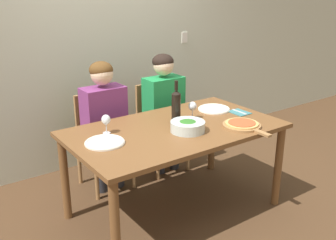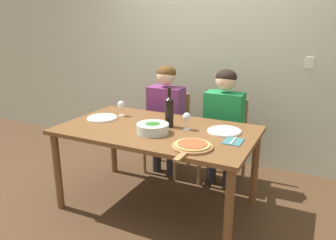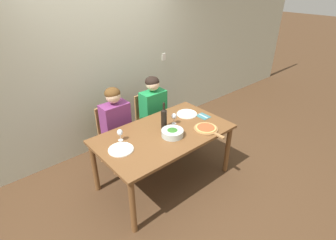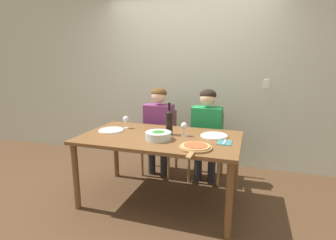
# 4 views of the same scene
# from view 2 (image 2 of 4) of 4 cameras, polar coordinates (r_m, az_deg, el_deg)

# --- Properties ---
(ground_plane) EXTENTS (40.00, 40.00, 0.00)m
(ground_plane) POSITION_cam_2_polar(r_m,az_deg,el_deg) (3.19, -1.82, -14.57)
(ground_plane) COLOR #4C331E
(back_wall) EXTENTS (10.00, 0.06, 2.70)m
(back_wall) POSITION_cam_2_polar(r_m,az_deg,el_deg) (3.97, 7.32, 12.17)
(back_wall) COLOR beige
(back_wall) RESTS_ON ground
(dining_table) EXTENTS (1.70, 0.98, 0.76)m
(dining_table) POSITION_cam_2_polar(r_m,az_deg,el_deg) (2.90, -1.94, -3.04)
(dining_table) COLOR brown
(dining_table) RESTS_ON ground
(chair_left) EXTENTS (0.42, 0.42, 0.88)m
(chair_left) POSITION_cam_2_polar(r_m,az_deg,el_deg) (3.76, 0.30, -1.54)
(chair_left) COLOR #9E7042
(chair_left) RESTS_ON ground
(chair_right) EXTENTS (0.42, 0.42, 0.88)m
(chair_right) POSITION_cam_2_polar(r_m,az_deg,el_deg) (3.54, 9.95, -3.00)
(chair_right) COLOR #9E7042
(chair_right) RESTS_ON ground
(person_woman) EXTENTS (0.47, 0.51, 1.21)m
(person_woman) POSITION_cam_2_polar(r_m,az_deg,el_deg) (3.60, -0.46, 1.76)
(person_woman) COLOR #28282D
(person_woman) RESTS_ON ground
(person_man) EXTENTS (0.47, 0.51, 1.21)m
(person_man) POSITION_cam_2_polar(r_m,az_deg,el_deg) (3.36, 9.63, 0.45)
(person_man) COLOR #28282D
(person_man) RESTS_ON ground
(wine_bottle) EXTENTS (0.08, 0.08, 0.35)m
(wine_bottle) POSITION_cam_2_polar(r_m,az_deg,el_deg) (2.87, 0.22, 1.59)
(wine_bottle) COLOR black
(wine_bottle) RESTS_ON dining_table
(broccoli_bowl) EXTENTS (0.27, 0.27, 0.09)m
(broccoli_bowl) POSITION_cam_2_polar(r_m,az_deg,el_deg) (2.74, -2.67, -1.43)
(broccoli_bowl) COLOR silver
(broccoli_bowl) RESTS_ON dining_table
(dinner_plate_left) EXTENTS (0.29, 0.29, 0.02)m
(dinner_plate_left) POSITION_cam_2_polar(r_m,az_deg,el_deg) (3.21, -11.38, 0.37)
(dinner_plate_left) COLOR silver
(dinner_plate_left) RESTS_ON dining_table
(dinner_plate_right) EXTENTS (0.29, 0.29, 0.02)m
(dinner_plate_right) POSITION_cam_2_polar(r_m,az_deg,el_deg) (2.81, 9.78, -1.90)
(dinner_plate_right) COLOR silver
(dinner_plate_right) RESTS_ON dining_table
(pizza_on_board) EXTENTS (0.31, 0.45, 0.04)m
(pizza_on_board) POSITION_cam_2_polar(r_m,az_deg,el_deg) (2.43, 4.18, -4.55)
(pizza_on_board) COLOR #9E7042
(pizza_on_board) RESTS_ON dining_table
(wine_glass_left) EXTENTS (0.07, 0.07, 0.15)m
(wine_glass_left) POSITION_cam_2_polar(r_m,az_deg,el_deg) (3.26, -8.18, 2.53)
(wine_glass_left) COLOR silver
(wine_glass_left) RESTS_ON dining_table
(wine_glass_right) EXTENTS (0.07, 0.07, 0.15)m
(wine_glass_right) POSITION_cam_2_polar(r_m,az_deg,el_deg) (2.81, 3.28, 0.38)
(wine_glass_right) COLOR silver
(wine_glass_right) RESTS_ON dining_table
(fork_on_napkin) EXTENTS (0.14, 0.18, 0.01)m
(fork_on_napkin) POSITION_cam_2_polar(r_m,az_deg,el_deg) (2.60, 11.30, -3.64)
(fork_on_napkin) COLOR #387075
(fork_on_napkin) RESTS_ON dining_table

